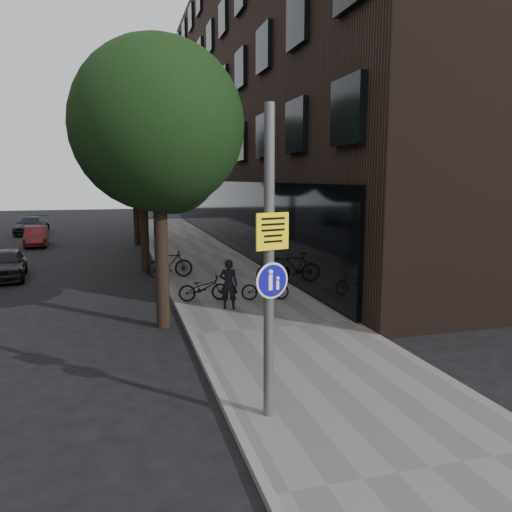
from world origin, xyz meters
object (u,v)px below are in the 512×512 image
object	(u,v)px
pedestrian	(229,284)
parked_car_near	(6,264)
parked_bike_facade_near	(265,288)
signpost	(269,264)

from	to	relation	value
pedestrian	parked_car_near	size ratio (longest dim) A/B	0.42
pedestrian	parked_bike_facade_near	xyz separation A→B (m)	(1.36, 0.76, -0.35)
signpost	parked_car_near	world-z (taller)	signpost
signpost	parked_bike_facade_near	bearing A→B (deg)	58.53
parked_car_near	parked_bike_facade_near	bearing A→B (deg)	-42.87
parked_bike_facade_near	pedestrian	bearing A→B (deg)	129.54
signpost	pedestrian	xyz separation A→B (m)	(0.83, 6.79, -1.76)
parked_bike_facade_near	parked_car_near	bearing A→B (deg)	63.51
pedestrian	parked_car_near	xyz separation A→B (m)	(-7.45, 7.33, -0.26)
pedestrian	parked_bike_facade_near	size ratio (longest dim) A/B	0.98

